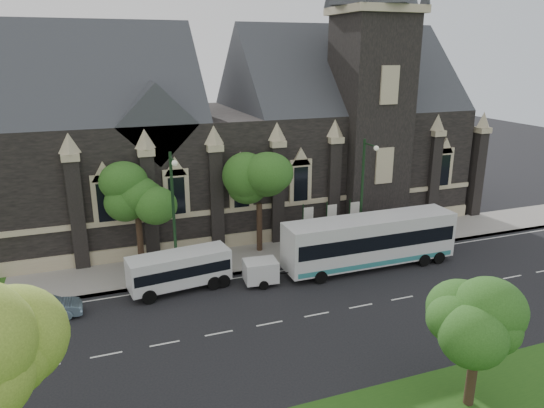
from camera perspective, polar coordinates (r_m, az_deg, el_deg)
name	(u,v)px	position (r m, az deg, el deg)	size (l,w,h in m)	color
ground	(269,324)	(29.79, -0.29, -13.42)	(160.00, 160.00, 0.00)	black
sidewalk	(226,261)	(37.87, -5.25, -6.43)	(80.00, 5.00, 0.15)	gray
museum	(251,131)	(45.65, -2.36, 8.26)	(40.00, 17.70, 29.90)	black
tree_park_near	(6,347)	(17.90, -27.99, -14.13)	(4.42, 4.42, 8.56)	black
tree_park_east	(481,308)	(23.50, 22.61, -10.85)	(3.40, 3.40, 6.28)	black
tree_walk_right	(261,179)	(38.01, -1.28, 2.88)	(4.08, 4.08, 7.80)	black
tree_walk_left	(139,191)	(36.21, -14.88, 1.45)	(3.91, 3.91, 7.64)	black
street_lamp_near	(363,191)	(37.78, 10.33, 1.41)	(0.36, 1.88, 9.00)	black
street_lamp_mid	(174,212)	(33.14, -11.06, -0.84)	(0.36, 1.88, 9.00)	black
banner_flag_left	(306,224)	(38.56, 3.91, -2.28)	(0.90, 0.10, 4.00)	black
banner_flag_center	(330,221)	(39.38, 6.57, -1.94)	(0.90, 0.10, 4.00)	black
banner_flag_right	(352,218)	(40.29, 9.12, -1.61)	(0.90, 0.10, 4.00)	black
tour_coach	(370,240)	(36.87, 11.07, -4.06)	(12.83, 2.95, 3.74)	silver
shuttle_bus	(180,269)	(33.56, -10.42, -7.22)	(6.78, 3.03, 2.54)	silver
box_trailer	(261,271)	(33.92, -1.30, -7.61)	(3.24, 1.91, 1.70)	silver
sedan	(46,309)	(32.75, -24.30, -10.77)	(1.40, 4.01, 1.32)	slate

